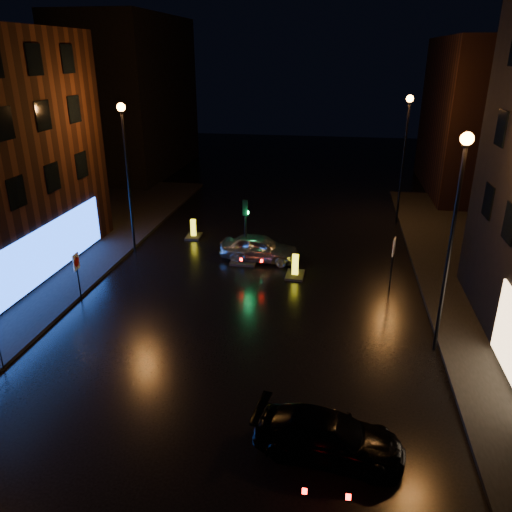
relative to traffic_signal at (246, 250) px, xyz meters
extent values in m
plane|color=black|center=(1.20, -14.00, -0.50)|extent=(120.00, 120.00, 0.00)
cube|color=black|center=(-14.80, 21.00, 6.50)|extent=(8.00, 16.00, 14.00)
cube|color=black|center=(16.20, 18.00, 5.50)|extent=(8.00, 14.00, 12.00)
cylinder|color=black|center=(-6.60, 0.00, 3.50)|extent=(0.14, 0.14, 8.00)
cylinder|color=black|center=(-6.60, 0.00, 7.50)|extent=(0.20, 0.20, 0.25)
sphere|color=orange|center=(-6.60, 0.00, 7.65)|extent=(0.44, 0.44, 0.44)
cylinder|color=black|center=(9.00, -8.00, 3.50)|extent=(0.14, 0.14, 8.00)
cylinder|color=black|center=(9.00, -8.00, 7.50)|extent=(0.20, 0.20, 0.25)
sphere|color=orange|center=(9.00, -8.00, 7.65)|extent=(0.44, 0.44, 0.44)
cylinder|color=black|center=(9.00, 8.00, 3.50)|extent=(0.14, 0.14, 8.00)
cylinder|color=black|center=(9.00, 8.00, 7.50)|extent=(0.20, 0.20, 0.25)
sphere|color=orange|center=(9.00, 8.00, 7.65)|extent=(0.44, 0.44, 0.44)
cube|color=black|center=(0.00, 0.00, -0.44)|extent=(1.40, 2.40, 0.12)
cylinder|color=black|center=(0.00, 0.00, 0.90)|extent=(0.12, 0.12, 2.80)
cube|color=black|center=(0.00, 0.00, 2.50)|extent=(0.28, 0.22, 0.90)
cylinder|color=#0CFF59|center=(0.14, 0.00, 2.22)|extent=(0.05, 0.18, 0.18)
cylinder|color=black|center=(-6.80, -12.00, 0.00)|extent=(0.04, 0.04, 1.00)
imported|color=#A3A7AB|center=(0.79, -0.10, 0.23)|extent=(4.45, 2.12, 1.47)
imported|color=black|center=(5.06, -14.20, 0.12)|extent=(4.51, 2.30, 1.25)
cube|color=black|center=(2.97, -1.94, -0.44)|extent=(0.95, 1.40, 0.11)
cube|color=yellow|center=(2.97, -1.94, 0.13)|extent=(0.33, 0.21, 1.14)
cube|color=black|center=(2.97, -1.94, 0.13)|extent=(0.34, 0.03, 0.69)
cube|color=black|center=(-3.89, 2.94, -0.45)|extent=(0.96, 1.38, 0.11)
cube|color=yellow|center=(-3.89, 2.94, 0.11)|extent=(0.32, 0.22, 1.11)
cube|color=black|center=(-3.89, 2.94, 0.11)|extent=(0.33, 0.04, 0.67)
cylinder|color=black|center=(-6.70, -6.31, 0.62)|extent=(0.06, 0.06, 2.25)
cube|color=white|center=(-6.70, -6.31, 1.44)|extent=(0.10, 0.56, 0.77)
cylinder|color=#B20C0C|center=(-6.67, -6.30, 1.44)|extent=(0.06, 0.45, 0.45)
cylinder|color=black|center=(7.73, -2.47, 0.74)|extent=(0.07, 0.07, 2.48)
cube|color=silver|center=(7.73, -2.47, 1.64)|extent=(0.19, 0.62, 0.84)
cylinder|color=#B20C0C|center=(7.70, -2.47, 1.64)|extent=(0.13, 0.49, 0.50)
camera|label=1|loc=(4.86, -25.63, 10.26)|focal=35.00mm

